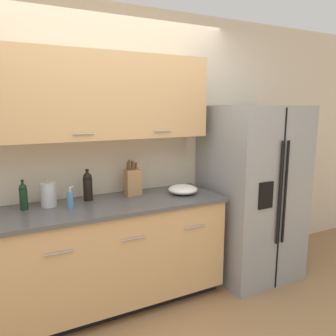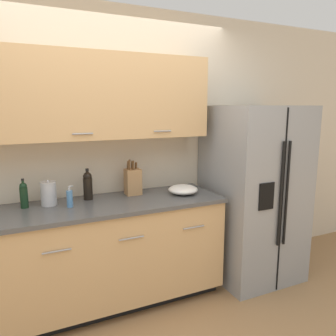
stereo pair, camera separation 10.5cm
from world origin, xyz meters
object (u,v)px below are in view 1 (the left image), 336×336
(knife_block, at_px, (133,182))
(wine_bottle, at_px, (88,186))
(oil_bottle, at_px, (23,196))
(steel_canister, at_px, (48,194))
(soap_dispenser, at_px, (70,199))
(refrigerator, at_px, (251,192))
(mixing_bowl, at_px, (183,189))

(knife_block, height_order, wine_bottle, knife_block)
(oil_bottle, xyz_separation_m, steel_canister, (0.18, 0.00, -0.01))
(soap_dispenser, distance_m, steel_canister, 0.20)
(wine_bottle, xyz_separation_m, soap_dispenser, (-0.18, -0.16, -0.06))
(refrigerator, xyz_separation_m, knife_block, (-1.18, 0.24, 0.18))
(wine_bottle, xyz_separation_m, steel_canister, (-0.32, -0.03, -0.03))
(wine_bottle, bearing_deg, soap_dispenser, -138.01)
(refrigerator, relative_size, wine_bottle, 6.37)
(steel_canister, xyz_separation_m, mixing_bowl, (1.15, -0.15, -0.06))
(wine_bottle, relative_size, oil_bottle, 1.14)
(oil_bottle, height_order, steel_canister, oil_bottle)
(refrigerator, height_order, steel_canister, refrigerator)
(knife_block, relative_size, soap_dispenser, 1.90)
(oil_bottle, bearing_deg, steel_canister, 0.20)
(oil_bottle, bearing_deg, knife_block, 1.57)
(steel_canister, relative_size, mixing_bowl, 0.78)
(refrigerator, relative_size, knife_block, 5.23)
(knife_block, bearing_deg, oil_bottle, -178.43)
(knife_block, height_order, mixing_bowl, knife_block)
(oil_bottle, bearing_deg, mixing_bowl, -6.44)
(refrigerator, height_order, mixing_bowl, refrigerator)
(soap_dispenser, bearing_deg, oil_bottle, 158.72)
(wine_bottle, xyz_separation_m, oil_bottle, (-0.51, -0.03, -0.02))
(soap_dispenser, height_order, oil_bottle, oil_bottle)
(knife_block, bearing_deg, mixing_bowl, -22.54)
(wine_bottle, distance_m, oil_bottle, 0.51)
(soap_dispenser, bearing_deg, knife_block, 14.73)
(soap_dispenser, relative_size, steel_canister, 0.83)
(soap_dispenser, xyz_separation_m, oil_bottle, (-0.33, 0.13, 0.04))
(refrigerator, bearing_deg, oil_bottle, 174.11)
(wine_bottle, distance_m, steel_canister, 0.33)
(wine_bottle, distance_m, mixing_bowl, 0.85)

